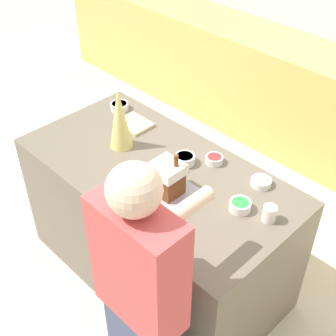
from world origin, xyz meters
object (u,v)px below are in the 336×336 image
baking_tray (167,192)px  gingerbread_house (167,177)px  candy_bowl_far_left (119,106)px  person (142,303)px  decorative_tree (120,118)px  candy_bowl_near_tray_right (240,205)px  candy_bowl_beside_tree (214,159)px  mug (269,214)px  cookbook (134,124)px  candy_bowl_near_tray_left (261,182)px  candy_bowl_front_corner (185,159)px

baking_tray → gingerbread_house: 0.10m
candy_bowl_far_left → person: (1.21, -0.90, -0.09)m
decorative_tree → candy_bowl_near_tray_right: decorative_tree is taller
gingerbread_house → candy_bowl_beside_tree: (0.00, 0.38, -0.08)m
candy_bowl_beside_tree → mug: size_ratio=1.14×
decorative_tree → candy_bowl_beside_tree: bearing=28.1°
mug → person: 0.76m
candy_bowl_near_tray_right → cookbook: size_ratio=0.52×
candy_bowl_near_tray_left → person: size_ratio=0.07×
person → mug: bearing=80.8°
candy_bowl_front_corner → cookbook: (-0.50, 0.06, -0.02)m
decorative_tree → cookbook: (-0.11, 0.20, -0.18)m
candy_bowl_far_left → candy_bowl_near_tray_right: 1.20m
candy_bowl_near_tray_right → baking_tray: bearing=-153.7°
baking_tray → decorative_tree: bearing=168.0°
candy_bowl_front_corner → mug: size_ratio=1.30×
candy_bowl_beside_tree → person: bearing=-67.5°
baking_tray → candy_bowl_far_left: bearing=156.1°
decorative_tree → cookbook: bearing=119.6°
person → baking_tray: bearing=125.5°
baking_tray → candy_bowl_far_left: (-0.83, 0.37, 0.02)m
candy_bowl_near_tray_right → person: (0.03, -0.71, -0.10)m
candy_bowl_front_corner → mug: mug is taller
gingerbread_house → candy_bowl_beside_tree: 0.38m
candy_bowl_front_corner → cookbook: 0.51m
candy_bowl_front_corner → gingerbread_house: bearing=-65.9°
candy_bowl_front_corner → candy_bowl_beside_tree: 0.17m
candy_bowl_near_tray_left → candy_bowl_beside_tree: (-0.31, -0.03, 0.00)m
gingerbread_house → candy_bowl_near_tray_left: bearing=52.7°
mug → gingerbread_house: bearing=-156.8°
candy_bowl_far_left → mug: bearing=-6.5°
baking_tray → candy_bowl_near_tray_left: bearing=52.7°
person → candy_bowl_near_tray_left: bearing=94.1°
candy_bowl_near_tray_left → candy_bowl_beside_tree: candy_bowl_beside_tree is taller
candy_bowl_far_left → cookbook: size_ratio=0.56×
candy_bowl_near_tray_left → candy_bowl_beside_tree: bearing=-174.1°
candy_bowl_far_left → candy_bowl_beside_tree: bearing=0.7°
cookbook → mug: mug is taller
decorative_tree → mug: size_ratio=4.39×
candy_bowl_near_tray_right → cookbook: bearing=172.1°
candy_bowl_near_tray_left → mug: bearing=-45.7°
gingerbread_house → candy_bowl_near_tray_right: (0.35, 0.17, -0.08)m
decorative_tree → person: bearing=-36.0°
person → candy_bowl_front_corner: bearing=122.1°
candy_bowl_front_corner → candy_bowl_near_tray_right: (0.46, -0.08, -0.00)m
gingerbread_house → mug: (0.50, 0.21, -0.06)m
candy_bowl_beside_tree → person: 0.99m
decorative_tree → baking_tray: bearing=-12.0°
candy_bowl_beside_tree → person: person is taller
decorative_tree → gingerbread_house: bearing=-12.0°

